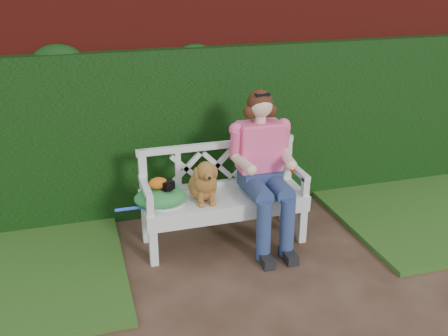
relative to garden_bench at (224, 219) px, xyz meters
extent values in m
plane|color=#392318|center=(0.14, -0.91, -0.24)|extent=(60.00, 60.00, 0.00)
cube|color=maroon|center=(0.14, 0.99, 0.86)|extent=(10.00, 0.30, 2.20)
cube|color=#1B4C12|center=(0.14, 0.77, 0.61)|extent=(10.00, 0.18, 1.70)
cube|color=black|center=(-0.53, -0.05, 0.43)|extent=(0.13, 0.11, 0.07)
ellipsoid|color=#D35E13|center=(-0.60, -0.02, 0.45)|extent=(0.17, 0.13, 0.10)
camera|label=1|loc=(-1.24, -4.15, 2.28)|focal=42.00mm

